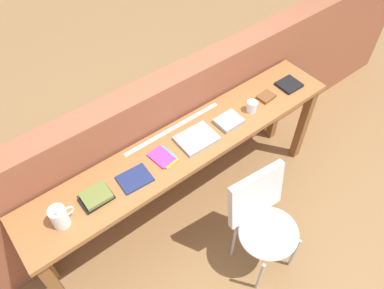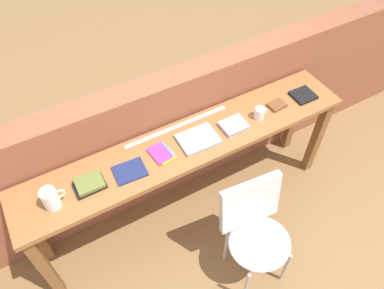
{
  "view_description": "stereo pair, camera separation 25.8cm",
  "coord_description": "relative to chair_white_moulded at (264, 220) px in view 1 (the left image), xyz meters",
  "views": [
    {
      "loc": [
        -1.04,
        -1.07,
        2.86
      ],
      "look_at": [
        0.0,
        0.25,
        0.9
      ],
      "focal_mm": 35.0,
      "sensor_mm": 36.0,
      "label": 1
    },
    {
      "loc": [
        -0.83,
        -1.21,
        2.86
      ],
      "look_at": [
        0.0,
        0.25,
        0.9
      ],
      "focal_mm": 35.0,
      "sensor_mm": 36.0,
      "label": 2
    }
  ],
  "objects": [
    {
      "name": "ground_plane",
      "position": [
        -0.16,
        0.36,
        -0.53
      ],
      "size": [
        40.0,
        40.0,
        0.0
      ],
      "primitive_type": "plane",
      "color": "olive"
    },
    {
      "name": "leather_journal_brown",
      "position": [
        0.6,
        0.64,
        0.37
      ],
      "size": [
        0.14,
        0.11,
        0.02
      ],
      "primitive_type": "cube",
      "rotation": [
        0.0,
        0.0,
        0.08
      ],
      "color": "brown",
      "rests_on": "sideboard"
    },
    {
      "name": "book_repair_rightmost",
      "position": [
        0.85,
        0.63,
        0.36
      ],
      "size": [
        0.18,
        0.17,
        0.02
      ],
      "primitive_type": "cube",
      "rotation": [
        0.0,
        0.0,
        -0.02
      ],
      "color": "black",
      "rests_on": "sideboard"
    },
    {
      "name": "pitcher_white",
      "position": [
        -1.13,
        0.61,
        0.43
      ],
      "size": [
        0.14,
        0.1,
        0.18
      ],
      "color": "white",
      "rests_on": "sideboard"
    },
    {
      "name": "sideboard",
      "position": [
        -0.16,
        0.66,
        0.21
      ],
      "size": [
        2.5,
        0.44,
        0.88
      ],
      "color": "#996033",
      "rests_on": "ground"
    },
    {
      "name": "chair_white_moulded",
      "position": [
        0.0,
        0.0,
        0.0
      ],
      "size": [
        0.48,
        0.49,
        0.89
      ],
      "color": "silver",
      "rests_on": "ground"
    },
    {
      "name": "book_grey_hardcover",
      "position": [
        0.19,
        0.62,
        0.37
      ],
      "size": [
        0.19,
        0.15,
        0.03
      ],
      "primitive_type": "cube",
      "rotation": [
        0.0,
        0.0,
        0.01
      ],
      "color": "#9E9EA3",
      "rests_on": "sideboard"
    },
    {
      "name": "book_stack_leftmost",
      "position": [
        -0.89,
        0.64,
        0.38
      ],
      "size": [
        0.2,
        0.15,
        0.04
      ],
      "color": "black",
      "rests_on": "sideboard"
    },
    {
      "name": "mug",
      "position": [
        0.41,
        0.61,
        0.4
      ],
      "size": [
        0.11,
        0.08,
        0.09
      ],
      "color": "white",
      "rests_on": "sideboard"
    },
    {
      "name": "book_open_centre",
      "position": [
        -0.1,
        0.64,
        0.37
      ],
      "size": [
        0.28,
        0.22,
        0.02
      ],
      "primitive_type": "cube",
      "rotation": [
        0.0,
        0.0,
        -0.03
      ],
      "color": "#9E9EA3",
      "rests_on": "sideboard"
    },
    {
      "name": "pamphlet_pile_colourful",
      "position": [
        -0.38,
        0.65,
        0.36
      ],
      "size": [
        0.16,
        0.2,
        0.01
      ],
      "color": "#3399D8",
      "rests_on": "sideboard"
    },
    {
      "name": "ruler_metal_back_edge",
      "position": [
        -0.16,
        0.83,
        0.35
      ],
      "size": [
        0.82,
        0.03,
        0.0
      ],
      "primitive_type": "cube",
      "color": "silver",
      "rests_on": "sideboard"
    },
    {
      "name": "magazine_cycling",
      "position": [
        -0.63,
        0.62,
        0.36
      ],
      "size": [
        0.22,
        0.18,
        0.01
      ],
      "primitive_type": "cube",
      "rotation": [
        0.0,
        0.0,
        -0.06
      ],
      "color": "navy",
      "rests_on": "sideboard"
    },
    {
      "name": "brick_wall_back",
      "position": [
        -0.16,
        1.0,
        0.07
      ],
      "size": [
        6.0,
        0.2,
        1.2
      ],
      "primitive_type": "cube",
      "color": "#935138",
      "rests_on": "ground"
    }
  ]
}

